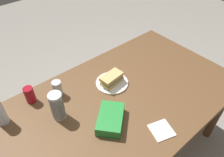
# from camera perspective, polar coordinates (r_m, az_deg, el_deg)

# --- Properties ---
(ground_plane) EXTENTS (8.00, 8.00, 0.00)m
(ground_plane) POSITION_cam_1_polar(r_m,az_deg,el_deg) (2.11, 2.49, -18.49)
(ground_plane) COLOR gray
(dining_table) EXTENTS (1.69, 1.01, 0.74)m
(dining_table) POSITION_cam_1_polar(r_m,az_deg,el_deg) (1.57, 3.20, -6.80)
(dining_table) COLOR brown
(dining_table) RESTS_ON ground_plane
(paper_plate) EXTENTS (0.24, 0.24, 0.01)m
(paper_plate) POSITION_cam_1_polar(r_m,az_deg,el_deg) (1.60, -0.00, -1.17)
(paper_plate) COLOR white
(paper_plate) RESTS_ON dining_table
(sandwich) EXTENTS (0.19, 0.12, 0.08)m
(sandwich) POSITION_cam_1_polar(r_m,az_deg,el_deg) (1.56, -0.04, -0.02)
(sandwich) COLOR #DBB26B
(sandwich) RESTS_ON paper_plate
(soda_can_red) EXTENTS (0.07, 0.07, 0.12)m
(soda_can_red) POSITION_cam_1_polar(r_m,az_deg,el_deg) (1.54, -21.23, -4.13)
(soda_can_red) COLOR maroon
(soda_can_red) RESTS_ON dining_table
(chip_bag) EXTENTS (0.27, 0.26, 0.07)m
(chip_bag) POSITION_cam_1_polar(r_m,az_deg,el_deg) (1.34, -0.40, -10.80)
(chip_bag) COLOR #268C38
(chip_bag) RESTS_ON dining_table
(plastic_cup_stack) EXTENTS (0.08, 0.08, 0.20)m
(plastic_cup_stack) POSITION_cam_1_polar(r_m,az_deg,el_deg) (1.36, -14.50, -7.20)
(plastic_cup_stack) COLOR silver
(plastic_cup_stack) RESTS_ON dining_table
(soda_can_silver) EXTENTS (0.07, 0.07, 0.12)m
(soda_can_silver) POSITION_cam_1_polar(r_m,az_deg,el_deg) (1.52, -14.44, -2.65)
(soda_can_silver) COLOR silver
(soda_can_silver) RESTS_ON dining_table
(paper_napkin) EXTENTS (0.16, 0.16, 0.01)m
(paper_napkin) POSITION_cam_1_polar(r_m,az_deg,el_deg) (1.36, 13.16, -13.37)
(paper_napkin) COLOR white
(paper_napkin) RESTS_ON dining_table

